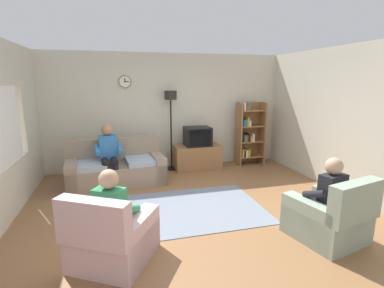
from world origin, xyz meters
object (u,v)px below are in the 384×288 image
(tv_stand, at_px, (197,157))
(tv, at_px, (198,136))
(person_in_right_armchair, at_px, (325,194))
(armchair_near_bookshelf, at_px, (329,218))
(person_in_left_armchair, at_px, (115,210))
(floor_lamp, at_px, (171,108))
(bookshelf, at_px, (248,133))
(armchair_near_window, at_px, (112,239))
(person_on_couch, at_px, (109,152))
(couch, at_px, (116,169))

(tv_stand, distance_m, tv, 0.50)
(tv, distance_m, person_in_right_armchair, 3.50)
(tv_stand, height_order, armchair_near_bookshelf, armchair_near_bookshelf)
(tv_stand, xyz_separation_m, person_in_left_armchair, (-1.92, -3.22, 0.32))
(tv_stand, relative_size, person_in_left_armchair, 0.98)
(floor_lamp, bearing_deg, person_in_right_armchair, -68.56)
(bookshelf, height_order, armchair_near_bookshelf, bookshelf)
(tv, distance_m, bookshelf, 1.36)
(tv, relative_size, floor_lamp, 0.32)
(armchair_near_window, bearing_deg, bookshelf, 45.42)
(tv, xyz_separation_m, person_in_right_armchair, (0.78, -3.41, -0.18))
(person_on_couch, height_order, person_in_left_armchair, person_on_couch)
(person_in_left_armchair, bearing_deg, person_on_couch, 92.09)
(tv_stand, relative_size, person_in_right_armchair, 0.98)
(armchair_near_window, bearing_deg, couch, 88.35)
(floor_lamp, xyz_separation_m, armchair_near_bookshelf, (1.41, -3.62, -1.16))
(person_in_left_armchair, bearing_deg, tv, 58.99)
(couch, bearing_deg, armchair_near_window, -91.65)
(armchair_near_bookshelf, height_order, person_in_right_armchair, person_in_right_armchair)
(person_in_left_armchair, distance_m, person_in_right_armchair, 2.71)
(tv, bearing_deg, person_in_right_armchair, -77.13)
(floor_lamp, relative_size, person_on_couch, 1.49)
(bookshelf, distance_m, armchair_near_window, 4.76)
(tv, height_order, floor_lamp, floor_lamp)
(tv, height_order, armchair_near_bookshelf, tv)
(person_in_right_armchair, bearing_deg, tv, 102.87)
(armchair_near_bookshelf, height_order, person_on_couch, person_on_couch)
(armchair_near_bookshelf, xyz_separation_m, person_in_left_armchair, (-2.72, 0.30, 0.32))
(tv_stand, bearing_deg, armchair_near_bookshelf, -77.22)
(armchair_near_window, height_order, armchair_near_bookshelf, same)
(tv, distance_m, armchair_near_window, 3.85)
(armchair_near_window, relative_size, armchair_near_bookshelf, 1.13)
(couch, bearing_deg, person_on_couch, -138.37)
(armchair_near_window, height_order, person_in_left_armchair, person_in_left_armchair)
(tv_stand, xyz_separation_m, armchair_near_bookshelf, (0.80, -3.52, 0.01))
(person_in_left_armchair, bearing_deg, person_in_right_armchair, -4.54)
(bookshelf, bearing_deg, floor_lamp, 179.19)
(armchair_near_window, relative_size, person_on_couch, 0.94)
(couch, relative_size, tv, 3.28)
(bookshelf, xyz_separation_m, armchair_near_bookshelf, (-0.55, -3.59, -0.50))
(couch, distance_m, person_in_right_armchair, 3.90)
(armchair_near_window, bearing_deg, person_in_right_armchair, -2.87)
(person_in_left_armchair, bearing_deg, armchair_near_bookshelf, -6.33)
(couch, bearing_deg, person_in_right_armchair, -46.70)
(person_in_right_armchair, bearing_deg, couch, 133.30)
(armchair_near_window, xyz_separation_m, person_on_couch, (-0.05, 2.58, 0.41))
(floor_lamp, xyz_separation_m, person_on_couch, (-1.40, -0.81, -0.75))
(floor_lamp, distance_m, armchair_near_window, 3.84)
(floor_lamp, relative_size, armchair_near_bookshelf, 1.79)
(armchair_near_window, xyz_separation_m, person_in_right_armchair, (2.75, -0.14, 0.32))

